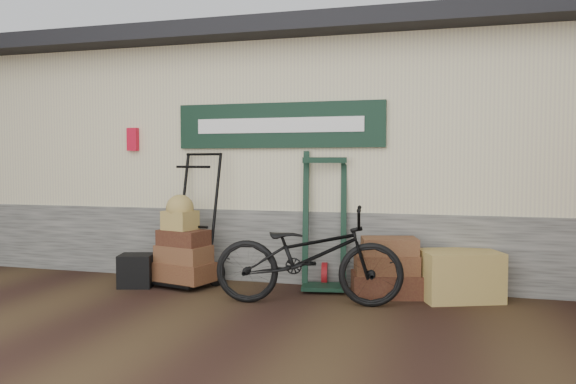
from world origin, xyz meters
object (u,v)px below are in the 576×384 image
(black_trunk, at_px, (136,270))
(bicycle, at_px, (308,250))
(green_barrow, at_px, (324,220))
(wicker_hamper, at_px, (460,275))
(porter_trolley, at_px, (193,217))
(suitcase_stack, at_px, (386,266))

(black_trunk, distance_m, bicycle, 2.24)
(green_barrow, relative_size, black_trunk, 4.15)
(wicker_hamper, relative_size, bicycle, 0.41)
(porter_trolley, relative_size, green_barrow, 1.01)
(black_trunk, bearing_deg, porter_trolley, 27.27)
(green_barrow, xyz_separation_m, bicycle, (-0.01, -0.77, -0.24))
(porter_trolley, distance_m, bicycle, 1.70)
(suitcase_stack, height_order, bicycle, bicycle)
(porter_trolley, bearing_deg, green_barrow, 22.08)
(black_trunk, bearing_deg, green_barrow, 13.04)
(wicker_hamper, height_order, black_trunk, wicker_hamper)
(suitcase_stack, bearing_deg, wicker_hamper, 2.74)
(porter_trolley, bearing_deg, bicycle, -4.82)
(green_barrow, relative_size, suitcase_stack, 2.15)
(green_barrow, height_order, wicker_hamper, green_barrow)
(green_barrow, bearing_deg, bicycle, -100.07)
(bicycle, bearing_deg, suitcase_stack, -60.02)
(green_barrow, distance_m, suitcase_stack, 0.91)
(wicker_hamper, height_order, bicycle, bicycle)
(green_barrow, distance_m, wicker_hamper, 1.64)
(green_barrow, relative_size, bicycle, 0.82)
(porter_trolley, height_order, bicycle, porter_trolley)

